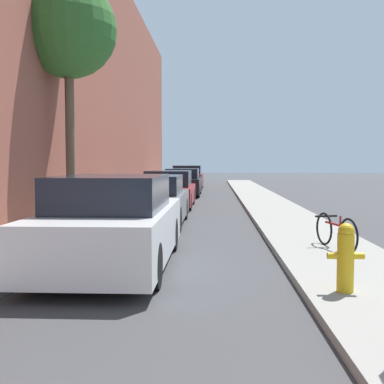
{
  "coord_description": "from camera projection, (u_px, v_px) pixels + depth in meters",
  "views": [
    {
      "loc": [
        0.78,
        0.11,
        1.72
      ],
      "look_at": [
        0.3,
        10.18,
        1.07
      ],
      "focal_mm": 44.04,
      "sensor_mm": 36.0,
      "label": 1
    }
  ],
  "objects": [
    {
      "name": "ground_plane",
      "position": [
        191.0,
        213.0,
        15.98
      ],
      "size": [
        120.0,
        120.0,
        0.0
      ],
      "primitive_type": "plane",
      "color": "#3D3D3F"
    },
    {
      "name": "sidewalk_left",
      "position": [
        107.0,
        210.0,
        16.12
      ],
      "size": [
        2.0,
        52.0,
        0.12
      ],
      "color": "gray",
      "rests_on": "ground"
    },
    {
      "name": "sidewalk_right",
      "position": [
        277.0,
        211.0,
        15.84
      ],
      "size": [
        2.0,
        52.0,
        0.12
      ],
      "color": "gray",
      "rests_on": "ground"
    },
    {
      "name": "building_facade_left",
      "position": [
        65.0,
        50.0,
        15.83
      ],
      "size": [
        0.7,
        52.0,
        11.0
      ],
      "color": "brown",
      "rests_on": "ground"
    },
    {
      "name": "parked_car_white",
      "position": [
        114.0,
        224.0,
        7.7
      ],
      "size": [
        1.83,
        4.49,
        1.5
      ],
      "color": "black",
      "rests_on": "ground"
    },
    {
      "name": "parked_car_grey",
      "position": [
        151.0,
        201.0,
        12.76
      ],
      "size": [
        1.81,
        4.26,
        1.36
      ],
      "color": "black",
      "rests_on": "ground"
    },
    {
      "name": "parked_car_red",
      "position": [
        169.0,
        190.0,
        17.85
      ],
      "size": [
        1.81,
        4.22,
        1.39
      ],
      "color": "black",
      "rests_on": "ground"
    },
    {
      "name": "parked_car_black",
      "position": [
        183.0,
        183.0,
        23.98
      ],
      "size": [
        1.79,
        4.56,
        1.38
      ],
      "color": "black",
      "rests_on": "ground"
    },
    {
      "name": "parked_car_maroon",
      "position": [
        188.0,
        178.0,
        29.97
      ],
      "size": [
        1.91,
        4.6,
        1.5
      ],
      "color": "black",
      "rests_on": "ground"
    },
    {
      "name": "street_tree_far",
      "position": [
        68.0,
        31.0,
        13.2
      ],
      "size": [
        2.73,
        2.73,
        6.69
      ],
      "color": "brown",
      "rests_on": "sidewalk_left"
    },
    {
      "name": "fire_hydrant",
      "position": [
        346.0,
        257.0,
        5.77
      ],
      "size": [
        0.44,
        0.2,
        0.85
      ],
      "color": "gold",
      "rests_on": "sidewalk_right"
    },
    {
      "name": "bicycle",
      "position": [
        336.0,
        232.0,
        8.62
      ],
      "size": [
        0.51,
        1.51,
        0.63
      ],
      "rotation": [
        0.0,
        0.0,
        0.24
      ],
      "color": "black",
      "rests_on": "sidewalk_right"
    }
  ]
}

